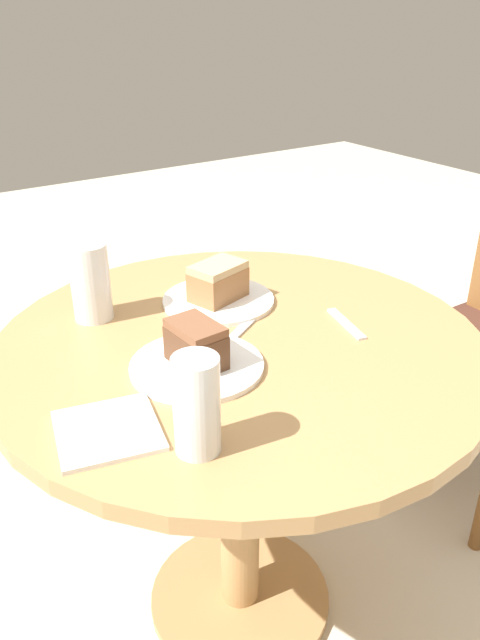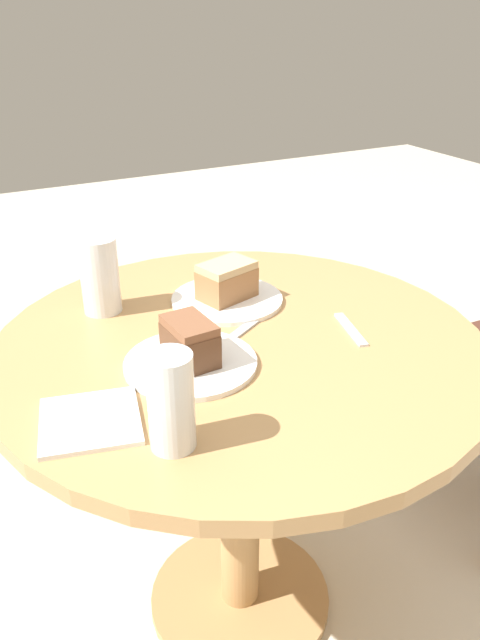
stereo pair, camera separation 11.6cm
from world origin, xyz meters
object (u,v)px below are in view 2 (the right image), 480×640
(plate_far, at_px, (191,363))
(cake_slice_near, at_px, (227,280))
(cake_slice_far, at_px, (190,341))
(glass_lemonade, at_px, (100,279))
(glass_water, at_px, (171,405))
(plate_near, at_px, (227,299))

(plate_far, height_order, cake_slice_near, cake_slice_near)
(cake_slice_far, relative_size, glass_lemonade, 0.68)
(plate_far, height_order, glass_lemonade, glass_lemonade)
(plate_far, distance_m, glass_water, 0.23)
(cake_slice_near, relative_size, glass_lemonade, 0.83)
(plate_near, distance_m, glass_lemonade, 0.27)
(plate_near, bearing_deg, cake_slice_far, -40.25)
(cake_slice_near, distance_m, glass_water, 0.49)
(plate_far, xyz_separation_m, glass_water, (0.19, -0.11, 0.06))
(cake_slice_near, xyz_separation_m, cake_slice_far, (0.20, -0.17, -0.00))
(cake_slice_near, distance_m, glass_lemonade, 0.26)
(glass_lemonade, bearing_deg, cake_slice_near, 71.99)
(cake_slice_far, distance_m, glass_lemonade, 0.29)
(glass_lemonade, bearing_deg, glass_water, -4.50)
(glass_lemonade, bearing_deg, plate_far, 14.23)
(cake_slice_far, xyz_separation_m, glass_water, (0.19, -0.11, 0.02))
(plate_near, distance_m, glass_water, 0.49)
(plate_far, xyz_separation_m, cake_slice_far, (0.00, -0.00, 0.04))
(plate_far, height_order, glass_water, glass_water)
(plate_near, height_order, cake_slice_near, cake_slice_near)
(plate_far, bearing_deg, glass_lemonade, -165.77)
(glass_water, bearing_deg, plate_far, 150.10)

